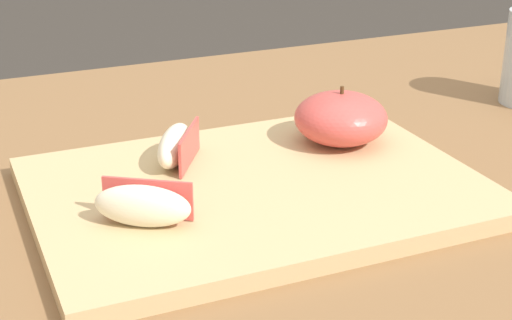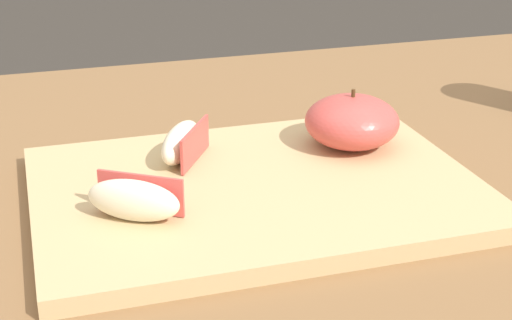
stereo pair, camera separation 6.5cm
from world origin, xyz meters
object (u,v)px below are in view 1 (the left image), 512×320
Objects in this scene: cutting_board at (256,190)px; apple_wedge_middle at (143,205)px; apple_wedge_front at (176,146)px; apple_half_skin_up at (341,118)px.

apple_wedge_middle is at bearing -160.45° from cutting_board.
apple_wedge_front is at bearing 126.59° from cutting_board.
apple_wedge_middle is at bearing -119.53° from apple_wedge_front.
cutting_board is at bearing 19.55° from apple_wedge_middle.
apple_wedge_front is at bearing 175.22° from apple_half_skin_up.
cutting_board is at bearing -53.41° from apple_wedge_front.
apple_half_skin_up is at bearing -4.78° from apple_wedge_front.
apple_wedge_middle is 0.12m from apple_wedge_front.
apple_wedge_middle is (-0.11, -0.04, 0.02)m from cutting_board.
apple_half_skin_up reaches higher than apple_wedge_front.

